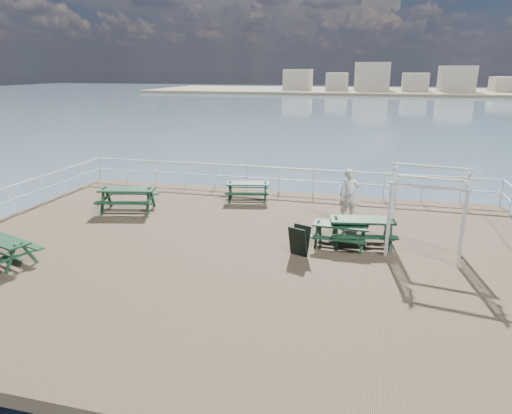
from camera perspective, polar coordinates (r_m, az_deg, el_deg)
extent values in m
cube|color=brown|center=(13.79, -2.97, -5.86)|extent=(18.00, 14.00, 0.30)
plane|color=#425A6F|center=(52.75, 10.32, 8.88)|extent=(300.00, 300.00, 0.00)
cube|color=tan|center=(147.68, 19.40, 13.43)|extent=(160.00, 40.00, 0.80)
cube|color=beige|center=(146.11, 5.34, 15.60)|extent=(8.00, 8.00, 6.00)
cube|color=beige|center=(144.65, 10.20, 15.20)|extent=(6.00, 8.00, 5.00)
cube|color=beige|center=(144.14, 14.34, 15.54)|extent=(10.00, 8.00, 8.00)
cube|color=beige|center=(144.52, 19.20, 14.55)|extent=(7.00, 8.00, 5.00)
cube|color=beige|center=(145.68, 23.68, 14.49)|extent=(9.00, 8.00, 7.00)
cube|color=beige|center=(148.16, 28.70, 13.29)|extent=(6.00, 8.00, 4.00)
cylinder|color=brown|center=(21.96, -17.46, -1.17)|extent=(0.36, 0.36, 2.10)
cylinder|color=brown|center=(19.13, 24.57, -4.65)|extent=(0.36, 0.36, 2.10)
cube|color=silver|center=(19.79, 2.94, 4.86)|extent=(17.70, 0.07, 0.07)
cube|color=silver|center=(19.90, 2.92, 3.45)|extent=(17.70, 0.05, 0.05)
cylinder|color=silver|center=(23.30, -18.98, 4.55)|extent=(0.05, 0.05, 1.10)
cube|color=#12331B|center=(17.78, -15.82, 2.12)|extent=(2.16, 1.24, 0.07)
cube|color=#12331B|center=(18.49, -15.15, 1.68)|extent=(2.04, 0.75, 0.06)
cube|color=#12331B|center=(17.24, -16.36, 0.49)|extent=(2.04, 0.75, 0.06)
cube|color=#12331B|center=(18.13, -18.30, 1.04)|extent=(0.47, 1.61, 0.07)
cube|color=#12331B|center=(17.64, -13.10, 1.03)|extent=(0.47, 1.61, 0.07)
cube|color=#12331B|center=(18.45, -17.94, 1.16)|extent=(0.22, 0.59, 0.99)
cube|color=#12331B|center=(17.84, -18.63, 0.56)|extent=(0.22, 0.59, 0.99)
cube|color=#12331B|center=(17.97, -12.83, 1.16)|extent=(0.22, 0.59, 0.99)
cube|color=#12331B|center=(17.34, -13.35, 0.55)|extent=(0.22, 0.59, 0.99)
cube|color=#12331B|center=(17.92, -15.68, 0.41)|extent=(1.78, 0.51, 0.07)
cube|color=#12331B|center=(18.53, -1.04, 2.95)|extent=(1.82, 1.02, 0.06)
cube|color=#12331B|center=(19.15, -0.94, 2.56)|extent=(1.73, 0.60, 0.05)
cube|color=#12331B|center=(18.04, -1.14, 1.65)|extent=(1.73, 0.60, 0.05)
cube|color=#12331B|center=(18.65, -3.24, 2.08)|extent=(0.37, 1.37, 0.06)
cube|color=#12331B|center=(18.57, 1.18, 2.04)|extent=(0.37, 1.37, 0.06)
cube|color=#12331B|center=(18.94, -3.15, 2.17)|extent=(0.18, 0.50, 0.84)
cube|color=#12331B|center=(18.39, -3.32, 1.71)|extent=(0.18, 0.50, 0.84)
cube|color=#12331B|center=(18.86, 1.19, 2.13)|extent=(0.18, 0.50, 0.84)
cube|color=#12331B|center=(18.31, 1.16, 1.67)|extent=(0.18, 0.50, 0.84)
cube|color=#12331B|center=(18.64, -1.03, 1.55)|extent=(1.51, 0.40, 0.06)
cube|color=#12331B|center=(13.98, 10.55, -2.25)|extent=(1.66, 0.74, 0.05)
cube|color=#12331B|center=(14.57, 10.81, -2.55)|extent=(1.63, 0.34, 0.04)
cube|color=#12331B|center=(13.56, 10.15, -4.01)|extent=(1.63, 0.34, 0.04)
cube|color=#12331B|center=(14.17, 7.79, -3.05)|extent=(0.16, 1.30, 0.05)
cube|color=#12331B|center=(14.00, 13.22, -3.60)|extent=(0.16, 1.30, 0.05)
cube|color=#12331B|center=(14.43, 7.99, -2.86)|extent=(0.10, 0.47, 0.79)
cube|color=#12331B|center=(13.93, 7.57, -3.58)|extent=(0.10, 0.47, 0.79)
cube|color=#12331B|center=(14.27, 13.32, -3.40)|extent=(0.10, 0.47, 0.79)
cube|color=#12331B|center=(13.77, 13.09, -4.15)|extent=(0.10, 0.47, 0.79)
cube|color=#12331B|center=(14.12, 10.45, -3.94)|extent=(1.44, 0.17, 0.05)
cube|color=#12331B|center=(14.33, -28.88, -3.72)|extent=(1.70, 1.10, 0.05)
cube|color=#12331B|center=(14.64, -26.94, -4.10)|extent=(1.57, 0.73, 0.04)
cube|color=#12331B|center=(13.87, -27.42, -5.38)|extent=(0.48, 1.23, 0.05)
cube|color=#12331B|center=(15.11, -29.03, -4.04)|extent=(0.22, 0.45, 0.77)
cube|color=#12331B|center=(14.00, -26.47, -5.23)|extent=(0.22, 0.45, 0.77)
cube|color=#12331B|center=(13.77, -28.35, -5.86)|extent=(0.22, 0.45, 0.77)
cube|color=#12331B|center=(14.47, -28.64, -5.33)|extent=(1.36, 0.53, 0.05)
cube|color=#12331B|center=(14.20, 13.16, -1.59)|extent=(2.01, 1.06, 0.06)
cube|color=#12331B|center=(14.89, 12.75, -1.93)|extent=(1.93, 0.59, 0.05)
cube|color=#12331B|center=(13.70, 13.44, -3.66)|extent=(1.93, 0.59, 0.05)
cube|color=#12331B|center=(14.21, 9.89, -2.78)|extent=(0.34, 1.53, 0.06)
cube|color=#12331B|center=(14.44, 16.21, -2.89)|extent=(0.34, 1.53, 0.06)
cube|color=#12331B|center=(14.53, 9.78, -2.55)|extent=(0.18, 0.56, 0.93)
cube|color=#12331B|center=(13.93, 9.99, -3.43)|extent=(0.18, 0.56, 0.93)
cube|color=#12331B|center=(14.76, 15.96, -2.66)|extent=(0.18, 0.56, 0.93)
cube|color=#12331B|center=(14.17, 16.43, -3.53)|extent=(0.18, 0.56, 0.93)
cube|color=#12331B|center=(14.37, 13.03, -3.56)|extent=(1.69, 0.37, 0.06)
cube|color=silver|center=(13.45, 16.22, -1.66)|extent=(0.09, 0.09, 2.11)
cube|color=silver|center=(14.46, 16.81, -0.43)|extent=(0.09, 0.09, 2.11)
cube|color=silver|center=(13.38, 24.43, -2.64)|extent=(0.09, 0.09, 2.11)
cube|color=silver|center=(14.39, 24.44, -1.33)|extent=(0.09, 0.09, 2.11)
cube|color=silver|center=(13.09, 20.80, 2.36)|extent=(2.10, 0.40, 0.07)
cube|color=silver|center=(14.11, 21.07, 3.34)|extent=(2.10, 0.40, 0.07)
cube|color=silver|center=(13.51, 21.14, 4.71)|extent=(2.09, 0.39, 0.06)
cube|color=black|center=(13.11, 5.23, -4.41)|extent=(0.59, 0.40, 0.90)
cube|color=black|center=(13.25, 5.63, -4.17)|extent=(0.59, 0.40, 0.90)
imported|color=silver|center=(16.19, 11.56, 1.38)|extent=(0.77, 0.60, 1.88)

